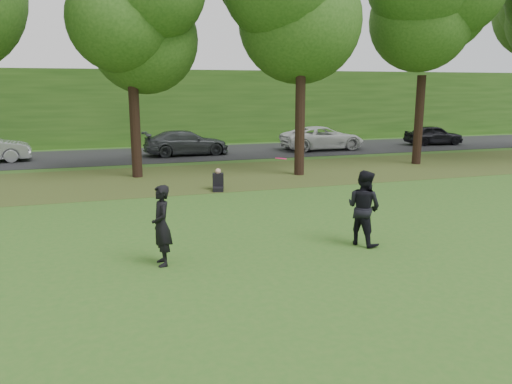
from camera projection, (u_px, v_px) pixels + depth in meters
ground at (349, 288)px, 9.86m from camera, size 120.00×120.00×0.00m
leaf_litter at (209, 177)px, 21.98m from camera, size 60.00×7.00×0.01m
street at (180, 154)px, 29.44m from camera, size 70.00×7.00×0.02m
far_hedge at (165, 107)px, 34.52m from camera, size 70.00×3.00×5.00m
player_left at (162, 226)px, 10.98m from camera, size 0.48×0.69×1.81m
player_right at (364, 208)px, 12.42m from camera, size 1.05×1.14×1.89m
parked_cars at (194, 142)px, 28.95m from camera, size 39.48×2.64×1.51m
frisbee at (281, 158)px, 11.68m from camera, size 0.35×0.35×0.08m
seated_person at (218, 182)px, 19.12m from camera, size 0.57×0.81×0.83m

